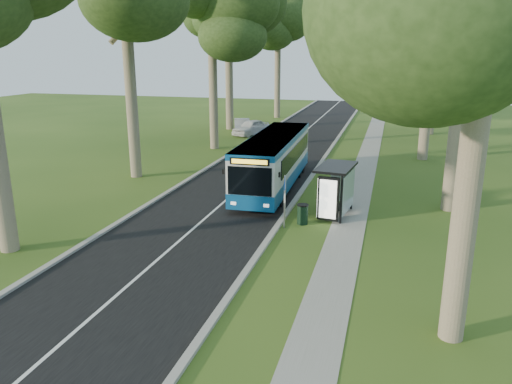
% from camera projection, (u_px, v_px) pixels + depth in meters
% --- Properties ---
extents(ground, '(120.00, 120.00, 0.00)m').
position_uv_depth(ground, '(271.00, 237.00, 20.78)').
color(ground, '#2D4B17').
rests_on(ground, ground).
extents(road, '(7.00, 100.00, 0.02)m').
position_uv_depth(road, '(254.00, 176.00, 30.95)').
color(road, black).
rests_on(road, ground).
extents(kerb_east, '(0.25, 100.00, 0.12)m').
position_uv_depth(kerb_east, '(310.00, 179.00, 30.05)').
color(kerb_east, '#9E9B93').
rests_on(kerb_east, ground).
extents(kerb_west, '(0.25, 100.00, 0.12)m').
position_uv_depth(kerb_west, '(201.00, 172.00, 31.83)').
color(kerb_west, '#9E9B93').
rests_on(kerb_west, ground).
extents(centre_line, '(0.12, 100.00, 0.00)m').
position_uv_depth(centre_line, '(254.00, 176.00, 30.95)').
color(centre_line, white).
rests_on(centre_line, road).
extents(footpath, '(1.50, 100.00, 0.02)m').
position_uv_depth(footpath, '(360.00, 183.00, 29.30)').
color(footpath, gray).
rests_on(footpath, ground).
extents(bus, '(2.67, 11.20, 2.95)m').
position_uv_depth(bus, '(274.00, 161.00, 28.02)').
color(bus, silver).
rests_on(bus, ground).
extents(bus_stop_sign, '(0.10, 0.34, 2.38)m').
position_uv_depth(bus_stop_sign, '(285.00, 195.00, 21.51)').
color(bus_stop_sign, gray).
rests_on(bus_stop_sign, ground).
extents(bus_shelter, '(1.83, 2.94, 2.38)m').
position_uv_depth(bus_shelter, '(338.00, 183.00, 22.82)').
color(bus_shelter, black).
rests_on(bus_shelter, ground).
extents(litter_bin, '(0.52, 0.52, 0.91)m').
position_uv_depth(litter_bin, '(303.00, 214.00, 22.30)').
color(litter_bin, black).
rests_on(litter_bin, ground).
extents(car_white, '(3.10, 4.44, 1.40)m').
position_uv_depth(car_white, '(251.00, 127.00, 45.88)').
color(car_white, silver).
rests_on(car_white, ground).
extents(car_silver, '(2.65, 4.27, 1.33)m').
position_uv_depth(car_silver, '(242.00, 126.00, 46.92)').
color(car_silver, '#A6A8AE').
rests_on(car_silver, ground).
extents(tree_west_c, '(5.20, 5.20, 14.63)m').
position_uv_depth(tree_west_c, '(211.00, 4.00, 36.81)').
color(tree_west_c, '#7A6B56').
rests_on(tree_west_c, ground).
extents(tree_west_e, '(5.20, 5.20, 15.37)m').
position_uv_depth(tree_west_e, '(278.00, 14.00, 55.09)').
color(tree_west_e, '#7A6B56').
rests_on(tree_west_e, ground).
extents(tree_east_d, '(5.20, 5.20, 13.35)m').
position_uv_depth(tree_east_d, '(440.00, 22.00, 43.88)').
color(tree_east_d, '#7A6B56').
rests_on(tree_east_d, ground).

